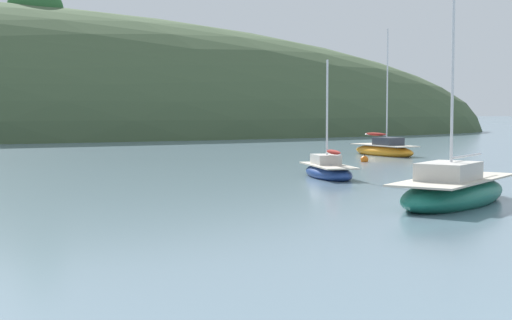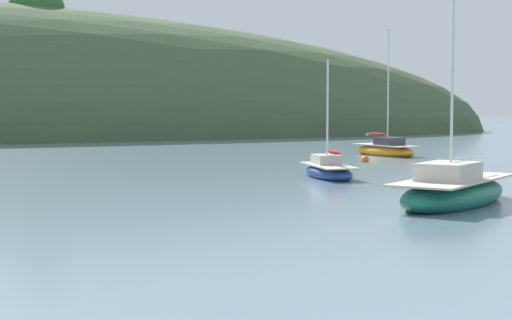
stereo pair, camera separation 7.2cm
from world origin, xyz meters
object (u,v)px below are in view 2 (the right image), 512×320
sailboat_yellow_far (385,150)px  mooring_buoy_channel (365,160)px  sailboat_orange_cutter (454,192)px  sailboat_teal_outer (328,171)px

sailboat_yellow_far → mooring_buoy_channel: sailboat_yellow_far is taller
sailboat_yellow_far → sailboat_orange_cutter: bearing=-113.4°
sailboat_orange_cutter → sailboat_yellow_far: (10.02, 23.13, -0.05)m
sailboat_yellow_far → mooring_buoy_channel: bearing=-128.5°
sailboat_orange_cutter → sailboat_yellow_far: 25.20m
sailboat_teal_outer → sailboat_orange_cutter: bearing=-90.6°
sailboat_teal_outer → sailboat_orange_cutter: (-0.11, -9.92, 0.10)m
sailboat_teal_outer → sailboat_orange_cutter: 9.92m
sailboat_teal_outer → mooring_buoy_channel: bearing=54.1°
sailboat_teal_outer → mooring_buoy_channel: sailboat_teal_outer is taller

